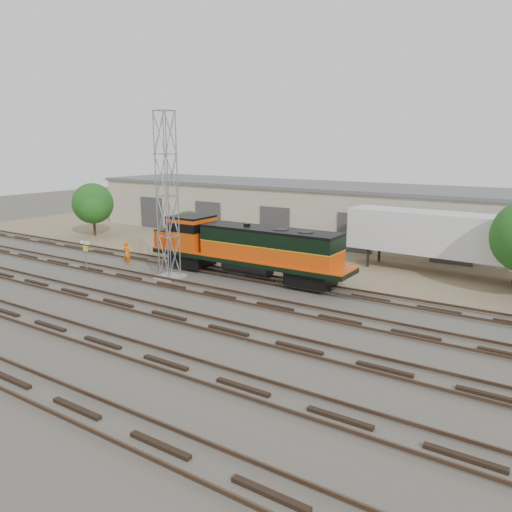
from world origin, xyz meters
The scene contains 11 objects.
ground centered at (0.00, 0.00, 0.00)m, with size 140.00×140.00×0.00m, color #47423A.
dirt_strip centered at (0.00, 15.00, 0.01)m, with size 80.00×16.00×0.02m, color #726047.
tracks centered at (0.00, -3.00, 0.08)m, with size 80.00×20.40×0.28m.
warehouse centered at (0.04, 22.98, 2.65)m, with size 58.40×10.40×5.30m.
locomotive centered at (-1.28, 6.00, 2.16)m, with size 15.47×2.71×3.72m.
signal_tower centered at (-5.51, 3.06, 5.49)m, with size 1.66×1.66×11.29m.
sign_post centered at (-11.62, 0.84, 1.67)m, with size 0.97×0.08×2.38m.
worker centered at (-11.00, 4.16, 0.92)m, with size 0.67×0.44×1.84m, color orange.
semi_trailer centered at (10.81, 14.46, 2.79)m, with size 14.51×3.58×4.43m.
tree_west centered at (-23.13, 10.96, 3.19)m, with size 4.29×4.08×5.34m.
tree_mid centered at (-10.15, 10.53, 1.56)m, with size 3.94×3.75×3.75m.
Camera 1 is at (18.01, -21.84, 9.14)m, focal length 35.00 mm.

